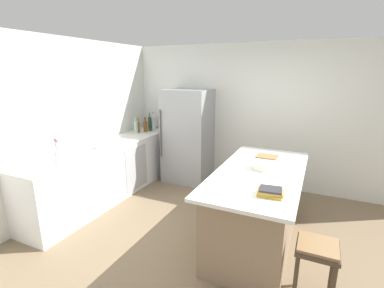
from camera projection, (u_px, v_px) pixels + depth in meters
name	position (u px, v px, depth m)	size (l,w,h in m)	color
ground_plane	(209.00, 245.00, 3.46)	(7.20, 7.20, 0.00)	#7A664C
wall_rear	(255.00, 116.00, 5.10)	(6.00, 0.10, 2.60)	silver
wall_left	(58.00, 127.00, 4.13)	(0.10, 6.00, 2.60)	silver
counter_run_left	(108.00, 171.00, 4.69)	(0.66, 3.08, 0.93)	white
kitchen_island	(257.00, 206.00, 3.46)	(0.99, 2.09, 0.94)	#8E755B
refrigerator	(188.00, 136.00, 5.35)	(0.85, 0.72, 1.79)	#93969B
bar_stool	(317.00, 255.00, 2.49)	(0.36, 0.36, 0.62)	#473828
sink_faucet	(76.00, 143.00, 4.07)	(0.15, 0.05, 0.30)	silver
flower_vase	(57.00, 155.00, 3.66)	(0.09, 0.09, 0.33)	silver
paper_towel_roll	(97.00, 140.00, 4.33)	(0.14, 0.14, 0.31)	gray
hot_sauce_bottle	(151.00, 125.00, 5.81)	(0.05, 0.05, 0.22)	red
soda_bottle	(153.00, 123.00, 5.68)	(0.07, 0.07, 0.36)	silver
wine_bottle	(150.00, 124.00, 5.60)	(0.07, 0.07, 0.37)	#19381E
whiskey_bottle	(145.00, 126.00, 5.54)	(0.08, 0.08, 0.28)	brown
vinegar_bottle	(139.00, 127.00, 5.50)	(0.05, 0.05, 0.27)	#994C23
gin_bottle	(136.00, 127.00, 5.40)	(0.07, 0.07, 0.32)	#8CB79E
cookbook_stack	(270.00, 192.00, 2.68)	(0.26, 0.19, 0.07)	gold
mixing_bowl	(263.00, 166.00, 3.41)	(0.27, 0.27, 0.08)	silver
cutting_board	(267.00, 156.00, 3.89)	(0.29, 0.23, 0.02)	#9E7042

